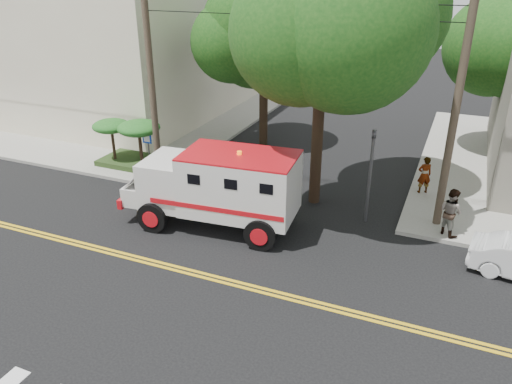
% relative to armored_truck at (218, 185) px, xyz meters
% --- Properties ---
extents(ground, '(100.00, 100.00, 0.00)m').
position_rel_armored_truck_xyz_m(ground, '(1.13, -3.13, -1.66)').
color(ground, black).
rests_on(ground, ground).
extents(sidewalk_nw, '(17.00, 17.00, 0.15)m').
position_rel_armored_truck_xyz_m(sidewalk_nw, '(-12.37, 10.37, -1.58)').
color(sidewalk_nw, gray).
rests_on(sidewalk_nw, ground).
extents(building_left, '(16.00, 14.00, 10.00)m').
position_rel_armored_truck_xyz_m(building_left, '(-14.37, 11.87, 3.49)').
color(building_left, beige).
rests_on(building_left, sidewalk_nw).
extents(utility_pole_left, '(0.28, 0.28, 9.00)m').
position_rel_armored_truck_xyz_m(utility_pole_left, '(-4.47, 2.87, 2.84)').
color(utility_pole_left, '#382D23').
rests_on(utility_pole_left, ground).
extents(utility_pole_right, '(0.28, 0.28, 9.00)m').
position_rel_armored_truck_xyz_m(utility_pole_right, '(7.43, 3.07, 2.84)').
color(utility_pole_right, '#382D23').
rests_on(utility_pole_right, ground).
extents(tree_main, '(6.08, 5.70, 9.85)m').
position_rel_armored_truck_xyz_m(tree_main, '(3.07, 3.08, 5.54)').
color(tree_main, black).
rests_on(tree_main, ground).
extents(tree_left, '(4.48, 4.20, 7.70)m').
position_rel_armored_truck_xyz_m(tree_left, '(-1.55, 8.65, 4.07)').
color(tree_left, black).
rests_on(tree_left, ground).
extents(traffic_signal, '(0.15, 0.18, 3.60)m').
position_rel_armored_truck_xyz_m(traffic_signal, '(4.93, 2.47, 0.57)').
color(traffic_signal, '#3F3F42').
rests_on(traffic_signal, ground).
extents(accessibility_sign, '(0.45, 0.10, 2.02)m').
position_rel_armored_truck_xyz_m(accessibility_sign, '(-5.07, 3.04, -0.29)').
color(accessibility_sign, '#3F3F42').
rests_on(accessibility_sign, ground).
extents(palm_planter, '(3.52, 2.63, 2.36)m').
position_rel_armored_truck_xyz_m(palm_planter, '(-6.31, 3.49, -0.01)').
color(palm_planter, '#1E3314').
rests_on(palm_planter, sidewalk_nw).
extents(armored_truck, '(6.58, 3.06, 2.91)m').
position_rel_armored_truck_xyz_m(armored_truck, '(0.00, 0.00, 0.00)').
color(armored_truck, silver).
rests_on(armored_truck, ground).
extents(pedestrian_a, '(0.69, 0.60, 1.58)m').
position_rel_armored_truck_xyz_m(pedestrian_a, '(6.63, 5.66, -0.72)').
color(pedestrian_a, gray).
rests_on(pedestrian_a, sidewalk_ne).
extents(pedestrian_b, '(1.07, 1.05, 1.74)m').
position_rel_armored_truck_xyz_m(pedestrian_b, '(7.84, 2.37, -0.64)').
color(pedestrian_b, gray).
rests_on(pedestrian_b, sidewalk_ne).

